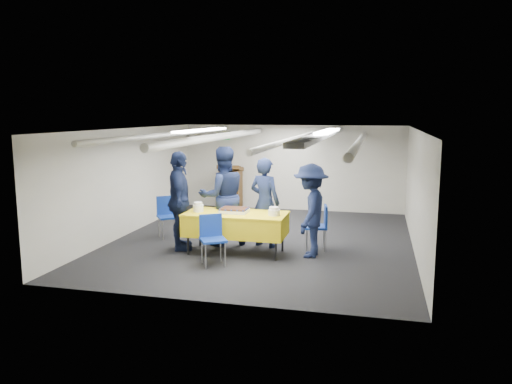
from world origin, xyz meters
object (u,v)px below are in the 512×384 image
chair_near (212,234)px  sailor_b (223,196)px  sailor_a (265,202)px  chair_right (320,223)px  serving_table (236,224)px  podium (231,188)px  sailor_c (179,201)px  sheet_cake (234,210)px  sailor_d (310,211)px  chair_left (167,212)px

chair_near → sailor_b: sailor_b is taller
sailor_a → chair_right: bearing=-160.7°
serving_table → chair_right: size_ratio=2.20×
serving_table → chair_near: size_ratio=2.20×
serving_table → sailor_a: (0.42, 0.61, 0.33)m
podium → sailor_c: bearing=-87.3°
sheet_cake → podium: size_ratio=0.42×
sheet_cake → sailor_d: sailor_d is taller
chair_left → sailor_b: (1.34, -0.32, 0.46)m
sailor_b → sailor_d: size_ratio=1.15×
podium → chair_left: bearing=-98.0°
chair_right → chair_left: 3.29m
chair_left → sailor_b: size_ratio=0.44×
serving_table → sailor_b: bearing=128.6°
podium → sailor_a: bearing=-63.3°
sailor_c → chair_near: bearing=-152.0°
sailor_a → sailor_b: 0.85m
sailor_b → sailor_c: size_ratio=1.04×
sailor_c → sailor_b: bearing=-74.8°
sailor_b → sheet_cake: bearing=96.1°
serving_table → sailor_c: (-1.12, -0.02, 0.39)m
sailor_c → sailor_d: sailor_c is taller
sailor_a → sailor_c: size_ratio=0.93×
sailor_b → sailor_c: sailor_b is taller
sailor_b → chair_near: bearing=67.6°
sheet_cake → chair_near: (-0.17, -0.79, -0.28)m
sheet_cake → sailor_d: (1.43, 0.09, 0.04)m
chair_left → sailor_c: sailor_c is taller
serving_table → sailor_c: sailor_c is taller
sheet_cake → podium: (-1.27, 4.03, -0.20)m
sailor_a → sailor_d: 1.08m
chair_near → sailor_a: sailor_a is taller
sailor_d → chair_right: bearing=167.8°
sailor_a → serving_table: bearing=74.7°
serving_table → sailor_b: size_ratio=0.97×
sailor_a → chair_left: bearing=13.1°
sheet_cake → podium: bearing=107.6°
podium → sailor_d: 4.78m
chair_near → sailor_c: (-0.91, 0.74, 0.42)m
sheet_cake → chair_left: size_ratio=0.61×
chair_left → sailor_a: (2.18, -0.24, 0.35)m
chair_left → sailor_a: sailor_a is taller
sailor_a → sailor_b: sailor_b is taller
podium → sailor_a: sailor_a is taller
sailor_d → sailor_c: bearing=-84.4°
chair_right → podium: bearing=129.3°
sailor_a → sailor_c: (-1.54, -0.63, 0.07)m
sailor_a → sailor_c: 1.66m
chair_left → sailor_b: sailor_b is taller
chair_right → sailor_d: sailor_d is taller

